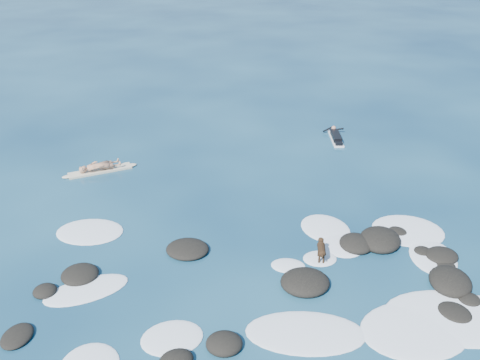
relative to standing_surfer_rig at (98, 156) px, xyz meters
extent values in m
plane|color=#0A2642|center=(5.47, -7.21, -0.72)|extent=(160.00, 160.00, 0.00)
ellipsoid|color=black|center=(11.32, -7.36, -0.68)|extent=(0.73, 0.75, 0.17)
ellipsoid|color=black|center=(3.61, -6.45, -0.63)|extent=(1.67, 1.55, 0.36)
ellipsoid|color=black|center=(-0.61, -8.15, -0.65)|extent=(0.89, 0.90, 0.30)
ellipsoid|color=black|center=(10.09, -6.66, -0.58)|extent=(1.95, 2.04, 0.55)
ellipsoid|color=black|center=(-0.94, -9.97, -0.66)|extent=(1.01, 1.18, 0.24)
ellipsoid|color=black|center=(11.42, -9.08, -0.59)|extent=(1.58, 1.77, 0.52)
ellipsoid|color=black|center=(9.24, -6.76, -0.61)|extent=(1.29, 1.36, 0.43)
ellipsoid|color=black|center=(10.96, -10.34, -0.66)|extent=(1.18, 1.24, 0.22)
ellipsoid|color=black|center=(11.64, -9.86, -0.67)|extent=(0.87, 0.88, 0.22)
ellipsoid|color=black|center=(11.72, -8.20, -0.68)|extent=(0.67, 0.81, 0.17)
ellipsoid|color=black|center=(11.81, -7.70, -0.64)|extent=(1.31, 1.26, 0.31)
ellipsoid|color=black|center=(0.30, -7.46, -0.63)|extent=(1.38, 1.38, 0.36)
ellipsoid|color=black|center=(7.08, -8.64, -0.60)|extent=(1.59, 1.49, 0.50)
ellipsoid|color=black|center=(10.96, -6.08, -0.68)|extent=(0.84, 0.89, 0.15)
ellipsoid|color=black|center=(4.46, -10.88, -0.62)|extent=(1.11, 1.07, 0.39)
ellipsoid|color=white|center=(8.77, -6.63, -0.71)|extent=(1.90, 2.00, 0.12)
ellipsoid|color=white|center=(11.35, -6.02, -0.71)|extent=(3.00, 2.75, 0.12)
ellipsoid|color=white|center=(0.58, -8.15, -0.71)|extent=(2.79, 2.03, 0.12)
ellipsoid|color=white|center=(9.60, -10.84, -0.71)|extent=(3.25, 2.63, 0.12)
ellipsoid|color=white|center=(6.66, -10.63, -0.71)|extent=(3.47, 2.22, 0.12)
ellipsoid|color=white|center=(6.76, -7.61, -0.71)|extent=(1.25, 1.04, 0.12)
ellipsoid|color=white|center=(8.50, -5.56, -0.71)|extent=(2.20, 2.41, 0.12)
ellipsoid|color=white|center=(3.12, -10.43, -0.71)|extent=(1.86, 1.60, 0.12)
ellipsoid|color=white|center=(11.54, -7.65, -0.71)|extent=(1.83, 2.33, 0.12)
ellipsoid|color=white|center=(10.93, -10.49, -0.71)|extent=(4.34, 3.14, 0.12)
ellipsoid|color=white|center=(0.23, -4.88, -0.71)|extent=(2.63, 2.15, 0.12)
ellipsoid|color=white|center=(7.86, -7.34, -0.71)|extent=(1.10, 0.90, 0.12)
cube|color=beige|center=(0.00, 0.00, -0.67)|extent=(2.70, 1.37, 0.09)
ellipsoid|color=beige|center=(1.26, 0.42, -0.67)|extent=(0.60, 0.46, 0.10)
ellipsoid|color=beige|center=(-1.26, -0.42, -0.67)|extent=(0.60, 0.46, 0.10)
imported|color=#AF7A5C|center=(0.00, 0.00, 0.24)|extent=(0.59, 0.73, 1.73)
cube|color=silver|center=(11.07, 2.43, -0.67)|extent=(0.71, 2.17, 0.08)
ellipsoid|color=silver|center=(11.18, 3.48, -0.67)|extent=(0.30, 0.49, 0.08)
cube|color=black|center=(11.07, 2.43, -0.53)|extent=(0.52, 1.34, 0.21)
sphere|color=tan|center=(11.15, 3.18, -0.41)|extent=(0.25, 0.25, 0.22)
cylinder|color=black|center=(10.89, 3.35, -0.54)|extent=(0.54, 0.24, 0.24)
cylinder|color=black|center=(11.43, 3.29, -0.54)|extent=(0.51, 0.34, 0.24)
cube|color=black|center=(10.99, 1.70, -0.57)|extent=(0.38, 0.56, 0.14)
cylinder|color=black|center=(7.86, -7.44, -0.28)|extent=(0.34, 0.56, 0.25)
sphere|color=black|center=(7.90, -7.21, -0.28)|extent=(0.31, 0.31, 0.26)
sphere|color=black|center=(7.82, -7.67, -0.28)|extent=(0.28, 0.28, 0.24)
sphere|color=black|center=(7.93, -7.06, -0.19)|extent=(0.22, 0.22, 0.19)
cone|color=black|center=(7.95, -6.95, -0.20)|extent=(0.12, 0.13, 0.10)
cone|color=black|center=(7.88, -7.06, -0.11)|extent=(0.10, 0.08, 0.09)
cone|color=black|center=(7.97, -7.08, -0.11)|extent=(0.10, 0.08, 0.09)
cylinder|color=black|center=(7.82, -7.26, -0.55)|extent=(0.07, 0.07, 0.34)
cylinder|color=black|center=(7.96, -7.28, -0.55)|extent=(0.07, 0.07, 0.34)
cylinder|color=black|center=(7.76, -7.61, -0.55)|extent=(0.07, 0.07, 0.34)
cylinder|color=black|center=(7.89, -7.63, -0.55)|extent=(0.07, 0.07, 0.34)
cylinder|color=black|center=(7.79, -7.79, -0.23)|extent=(0.09, 0.25, 0.15)
camera|label=1|loc=(3.74, -21.23, 9.36)|focal=40.00mm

